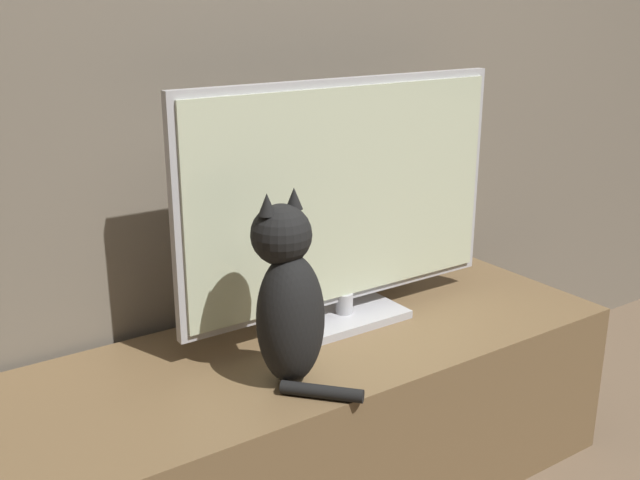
% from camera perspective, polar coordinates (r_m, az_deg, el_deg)
% --- Properties ---
extents(tv_stand, '(1.57, 0.54, 0.41)m').
position_cam_1_polar(tv_stand, '(1.87, -1.12, -13.80)').
color(tv_stand, brown).
rests_on(tv_stand, ground_plane).
extents(tv, '(0.89, 0.18, 0.60)m').
position_cam_1_polar(tv, '(1.81, 1.88, 2.90)').
color(tv, '#B7B7BC').
rests_on(tv, tv_stand).
extents(cat, '(0.17, 0.27, 0.41)m').
position_cam_1_polar(cat, '(1.55, -2.48, -4.52)').
color(cat, black).
rests_on(cat, tv_stand).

